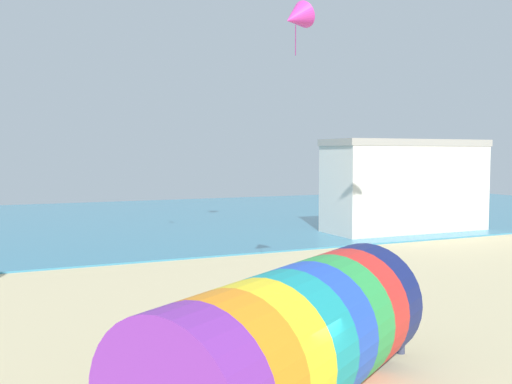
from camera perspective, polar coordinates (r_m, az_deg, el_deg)
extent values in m
cube|color=teal|center=(50.84, -18.15, -2.95)|extent=(120.00, 40.00, 0.10)
cylinder|color=orange|center=(11.17, -3.75, -18.38)|extent=(2.72, 3.36, 3.29)
cylinder|color=yellow|center=(12.01, -0.45, -16.75)|extent=(2.72, 3.36, 3.29)
cylinder|color=teal|center=(12.89, 2.35, -15.29)|extent=(2.72, 3.36, 3.29)
cylinder|color=blue|center=(13.80, 4.77, -14.00)|extent=(2.72, 3.36, 3.29)
cylinder|color=green|center=(14.74, 6.85, -12.84)|extent=(2.72, 3.36, 3.29)
cylinder|color=red|center=(15.70, 8.67, -11.82)|extent=(2.72, 3.36, 3.29)
cylinder|color=navy|center=(16.68, 10.27, -10.90)|extent=(2.72, 3.36, 3.29)
cylinder|color=black|center=(17.19, 11.02, -10.46)|extent=(1.70, 2.57, 3.03)
cylinder|color=#383D56|center=(17.83, 14.29, -14.12)|extent=(0.24, 0.24, 0.82)
cube|color=#232328|center=(17.62, 14.33, -11.90)|extent=(0.38, 0.26, 0.62)
sphere|color=tan|center=(17.51, 14.35, -10.51)|extent=(0.22, 0.22, 0.22)
cone|color=#D1339E|center=(20.63, 3.99, 17.01)|extent=(1.48, 1.30, 1.24)
cylinder|color=#7D1E5E|center=(20.46, 3.98, 14.90)|extent=(0.03, 0.03, 1.03)
cube|color=silver|center=(44.30, 14.69, 0.27)|extent=(12.34, 4.48, 6.45)
cube|color=gray|center=(44.23, 14.77, 4.76)|extent=(12.58, 4.57, 0.50)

